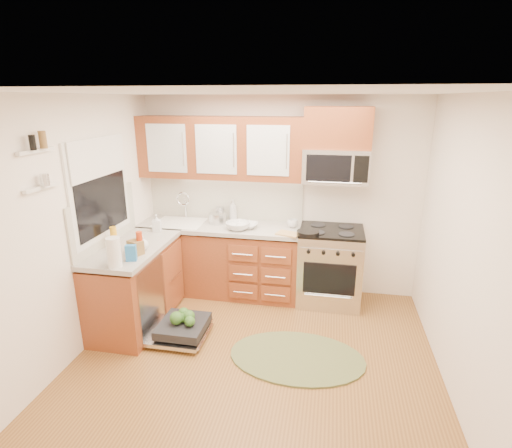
% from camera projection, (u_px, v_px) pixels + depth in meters
% --- Properties ---
extents(floor, '(3.50, 3.50, 0.00)m').
position_uv_depth(floor, '(253.00, 364.00, 3.86)').
color(floor, brown).
rests_on(floor, ground).
extents(ceiling, '(3.50, 3.50, 0.00)m').
position_uv_depth(ceiling, '(253.00, 92.00, 3.10)').
color(ceiling, white).
rests_on(ceiling, ground).
extents(wall_back, '(3.50, 0.04, 2.50)m').
position_uv_depth(wall_back, '(280.00, 197.00, 5.12)').
color(wall_back, white).
rests_on(wall_back, ground).
extents(wall_front, '(3.50, 0.04, 2.50)m').
position_uv_depth(wall_front, '(179.00, 372.00, 1.84)').
color(wall_front, white).
rests_on(wall_front, ground).
extents(wall_left, '(0.04, 3.50, 2.50)m').
position_uv_depth(wall_left, '(73.00, 231.00, 3.80)').
color(wall_left, white).
rests_on(wall_left, ground).
extents(wall_right, '(0.04, 3.50, 2.50)m').
position_uv_depth(wall_right, '(469.00, 257.00, 3.16)').
color(wall_right, white).
rests_on(wall_right, ground).
extents(base_cabinet_back, '(2.05, 0.60, 0.85)m').
position_uv_depth(base_cabinet_back, '(221.00, 261.00, 5.22)').
color(base_cabinet_back, brown).
rests_on(base_cabinet_back, ground).
extents(base_cabinet_left, '(0.60, 1.25, 0.85)m').
position_uv_depth(base_cabinet_left, '(136.00, 287.00, 4.48)').
color(base_cabinet_left, brown).
rests_on(base_cabinet_left, ground).
extents(countertop_back, '(2.07, 0.64, 0.05)m').
position_uv_depth(countertop_back, '(219.00, 227.00, 5.07)').
color(countertop_back, '#A7A298').
rests_on(countertop_back, base_cabinet_back).
extents(countertop_left, '(0.64, 1.27, 0.05)m').
position_uv_depth(countertop_left, '(133.00, 248.00, 4.34)').
color(countertop_left, '#A7A298').
rests_on(countertop_left, base_cabinet_left).
extents(backsplash_back, '(2.05, 0.02, 0.57)m').
position_uv_depth(backsplash_back, '(225.00, 197.00, 5.25)').
color(backsplash_back, '#BAB6A7').
rests_on(backsplash_back, ground).
extents(backsplash_left, '(0.02, 1.25, 0.57)m').
position_uv_depth(backsplash_left, '(105.00, 219.00, 4.30)').
color(backsplash_left, '#BAB6A7').
rests_on(backsplash_left, ground).
extents(upper_cabinets, '(2.05, 0.35, 0.75)m').
position_uv_depth(upper_cabinets, '(220.00, 148.00, 4.90)').
color(upper_cabinets, brown).
rests_on(upper_cabinets, ground).
extents(cabinet_over_mw, '(0.76, 0.35, 0.47)m').
position_uv_depth(cabinet_over_mw, '(338.00, 128.00, 4.57)').
color(cabinet_over_mw, brown).
rests_on(cabinet_over_mw, ground).
extents(range, '(0.76, 0.64, 0.95)m').
position_uv_depth(range, '(330.00, 266.00, 4.93)').
color(range, silver).
rests_on(range, ground).
extents(microwave, '(0.76, 0.38, 0.40)m').
position_uv_depth(microwave, '(336.00, 166.00, 4.67)').
color(microwave, silver).
rests_on(microwave, ground).
extents(sink, '(0.62, 0.50, 0.26)m').
position_uv_depth(sink, '(180.00, 232.00, 5.17)').
color(sink, white).
rests_on(sink, ground).
extents(dishwasher, '(0.70, 0.60, 0.20)m').
position_uv_depth(dishwasher, '(180.00, 329.00, 4.26)').
color(dishwasher, silver).
rests_on(dishwasher, ground).
extents(window, '(0.03, 1.05, 1.05)m').
position_uv_depth(window, '(100.00, 189.00, 4.17)').
color(window, white).
rests_on(window, ground).
extents(window_blind, '(0.02, 0.96, 0.40)m').
position_uv_depth(window_blind, '(98.00, 157.00, 4.07)').
color(window_blind, white).
rests_on(window_blind, ground).
extents(shelf_upper, '(0.04, 0.40, 0.03)m').
position_uv_depth(shelf_upper, '(36.00, 151.00, 3.22)').
color(shelf_upper, white).
rests_on(shelf_upper, ground).
extents(shelf_lower, '(0.04, 0.40, 0.03)m').
position_uv_depth(shelf_lower, '(42.00, 187.00, 3.31)').
color(shelf_lower, white).
rests_on(shelf_lower, ground).
extents(rug, '(1.47, 1.09, 0.02)m').
position_uv_depth(rug, '(297.00, 357.00, 3.95)').
color(rug, '#5F6439').
rests_on(rug, ground).
extents(skillet, '(0.26, 0.26, 0.05)m').
position_uv_depth(skillet, '(308.00, 233.00, 4.59)').
color(skillet, black).
rests_on(skillet, range).
extents(stock_pot, '(0.24, 0.24, 0.13)m').
position_uv_depth(stock_pot, '(218.00, 218.00, 5.10)').
color(stock_pot, silver).
rests_on(stock_pot, countertop_back).
extents(cutting_board, '(0.31, 0.25, 0.02)m').
position_uv_depth(cutting_board, '(288.00, 234.00, 4.69)').
color(cutting_board, tan).
rests_on(cutting_board, countertop_back).
extents(canister, '(0.13, 0.13, 0.18)m').
position_uv_depth(canister, '(220.00, 213.00, 5.24)').
color(canister, silver).
rests_on(canister, countertop_back).
extents(paper_towel_roll, '(0.18, 0.18, 0.29)m').
position_uv_depth(paper_towel_roll, '(114.00, 252.00, 3.76)').
color(paper_towel_roll, white).
rests_on(paper_towel_roll, countertop_left).
extents(mustard_bottle, '(0.09, 0.09, 0.22)m').
position_uv_depth(mustard_bottle, '(114.00, 237.00, 4.28)').
color(mustard_bottle, yellow).
rests_on(mustard_bottle, countertop_left).
extents(red_bottle, '(0.07, 0.07, 0.24)m').
position_uv_depth(red_bottle, '(140.00, 243.00, 4.08)').
color(red_bottle, '#B6320F').
rests_on(red_bottle, countertop_left).
extents(wooden_box, '(0.18, 0.16, 0.15)m').
position_uv_depth(wooden_box, '(136.00, 247.00, 4.08)').
color(wooden_box, brown).
rests_on(wooden_box, countertop_left).
extents(blue_carton, '(0.11, 0.09, 0.16)m').
position_uv_depth(blue_carton, '(131.00, 253.00, 3.91)').
color(blue_carton, '#256CB1').
rests_on(blue_carton, countertop_left).
extents(bowl_a, '(0.27, 0.27, 0.06)m').
position_uv_depth(bowl_a, '(247.00, 225.00, 4.92)').
color(bowl_a, '#999999').
rests_on(bowl_a, countertop_back).
extents(bowl_b, '(0.30, 0.30, 0.09)m').
position_uv_depth(bowl_b, '(238.00, 226.00, 4.86)').
color(bowl_b, '#999999').
rests_on(bowl_b, countertop_back).
extents(cup, '(0.16, 0.16, 0.10)m').
position_uv_depth(cup, '(293.00, 223.00, 4.94)').
color(cup, '#999999').
rests_on(cup, countertop_back).
extents(soap_bottle_a, '(0.13, 0.13, 0.28)m').
position_uv_depth(soap_bottle_a, '(233.00, 210.00, 5.22)').
color(soap_bottle_a, '#999999').
rests_on(soap_bottle_a, countertop_back).
extents(soap_bottle_b, '(0.11, 0.11, 0.21)m').
position_uv_depth(soap_bottle_b, '(157.00, 223.00, 4.78)').
color(soap_bottle_b, '#999999').
rests_on(soap_bottle_b, countertop_left).
extents(soap_bottle_c, '(0.14, 0.14, 0.17)m').
position_uv_depth(soap_bottle_c, '(142.00, 243.00, 4.18)').
color(soap_bottle_c, '#999999').
rests_on(soap_bottle_c, countertop_left).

